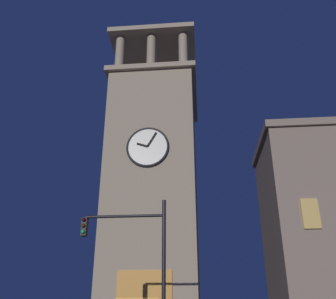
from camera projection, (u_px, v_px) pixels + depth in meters
clocktower at (155, 196)px, 27.53m from camera, size 6.74×8.79×24.39m
traffic_signal_near at (137, 253)px, 14.83m from camera, size 3.53×0.41×6.09m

